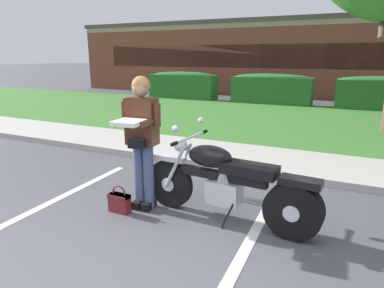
# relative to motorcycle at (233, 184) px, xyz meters

# --- Properties ---
(ground_plane) EXTENTS (140.00, 140.00, 0.00)m
(ground_plane) POSITION_rel_motorcycle_xyz_m (-0.29, -1.32, -0.48)
(ground_plane) COLOR #4C4C51
(curb_strip) EXTENTS (60.00, 0.20, 0.12)m
(curb_strip) POSITION_rel_motorcycle_xyz_m (-0.29, 1.78, -0.42)
(curb_strip) COLOR #B7B2A8
(curb_strip) RESTS_ON ground
(concrete_walk) EXTENTS (60.00, 1.50, 0.08)m
(concrete_walk) POSITION_rel_motorcycle_xyz_m (-0.29, 2.63, -0.44)
(concrete_walk) COLOR #B7B2A8
(concrete_walk) RESTS_ON ground
(grass_lawn) EXTENTS (60.00, 7.00, 0.06)m
(grass_lawn) POSITION_rel_motorcycle_xyz_m (-0.29, 6.88, -0.45)
(grass_lawn) COLOR #3D752D
(grass_lawn) RESTS_ON ground
(stall_stripe_0) EXTENTS (0.26, 4.40, 0.01)m
(stall_stripe_0) POSITION_rel_motorcycle_xyz_m (-2.39, -1.12, -0.48)
(stall_stripe_0) COLOR silver
(stall_stripe_0) RESTS_ON ground
(stall_stripe_1) EXTENTS (0.26, 4.40, 0.01)m
(stall_stripe_1) POSITION_rel_motorcycle_xyz_m (0.35, -1.12, -0.48)
(stall_stripe_1) COLOR silver
(stall_stripe_1) RESTS_ON ground
(motorcycle) EXTENTS (2.24, 0.82, 1.18)m
(motorcycle) POSITION_rel_motorcycle_xyz_m (0.00, 0.00, 0.00)
(motorcycle) COLOR black
(motorcycle) RESTS_ON ground
(rider_person) EXTENTS (0.53, 0.60, 1.70)m
(rider_person) POSITION_rel_motorcycle_xyz_m (-1.17, -0.13, 0.53)
(rider_person) COLOR black
(rider_person) RESTS_ON ground
(handbag) EXTENTS (0.28, 0.13, 0.36)m
(handbag) POSITION_rel_motorcycle_xyz_m (-1.38, -0.37, -0.34)
(handbag) COLOR maroon
(handbag) RESTS_ON ground
(hedge_left) EXTENTS (3.08, 0.90, 1.24)m
(hedge_left) POSITION_rel_motorcycle_xyz_m (-5.96, 10.32, 0.17)
(hedge_left) COLOR #286028
(hedge_left) RESTS_ON ground
(hedge_center_left) EXTENTS (3.17, 0.90, 1.24)m
(hedge_center_left) POSITION_rel_motorcycle_xyz_m (-1.94, 10.32, 0.17)
(hedge_center_left) COLOR #286028
(hedge_center_left) RESTS_ON ground
(brick_building) EXTENTS (24.73, 8.37, 3.66)m
(brick_building) POSITION_rel_motorcycle_xyz_m (-1.31, 16.86, 1.35)
(brick_building) COLOR brown
(brick_building) RESTS_ON ground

